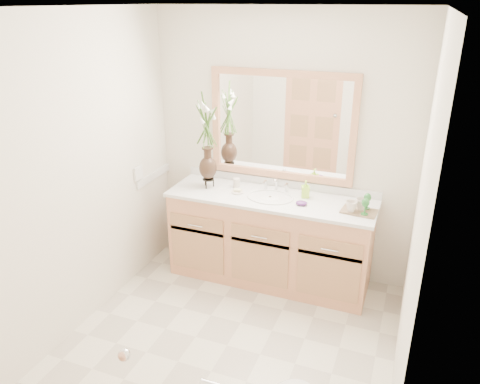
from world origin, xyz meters
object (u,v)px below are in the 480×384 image
at_px(tumbler, 237,183).
at_px(soap_bottle, 305,190).
at_px(tray, 359,211).
at_px(flower_vase, 207,131).

xyz_separation_m(tumbler, soap_bottle, (0.65, -0.01, 0.03)).
distance_m(soap_bottle, tray, 0.51).
xyz_separation_m(flower_vase, tumbler, (0.24, 0.10, -0.49)).
distance_m(tumbler, soap_bottle, 0.65).
height_order(tumbler, soap_bottle, soap_bottle).
bearing_deg(soap_bottle, tumbler, 161.93).
xyz_separation_m(flower_vase, soap_bottle, (0.89, 0.09, -0.46)).
bearing_deg(flower_vase, tumbler, 21.56).
xyz_separation_m(flower_vase, tray, (1.38, -0.06, -0.53)).
distance_m(tumbler, tray, 1.15).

